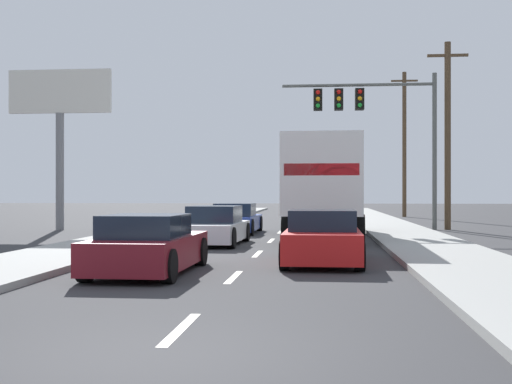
# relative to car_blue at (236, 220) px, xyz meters

# --- Properties ---
(ground_plane) EXTENTS (140.00, 140.00, 0.00)m
(ground_plane) POSITION_rel_car_blue_xyz_m (1.76, 4.17, -0.55)
(ground_plane) COLOR #333335
(sidewalk_right) EXTENTS (2.76, 80.00, 0.14)m
(sidewalk_right) POSITION_rel_car_blue_xyz_m (6.69, -0.83, -0.48)
(sidewalk_right) COLOR #9E9E99
(sidewalk_right) RESTS_ON ground_plane
(sidewalk_left) EXTENTS (2.76, 80.00, 0.14)m
(sidewalk_left) POSITION_rel_car_blue_xyz_m (-3.17, -0.83, -0.48)
(sidewalk_left) COLOR #9E9E99
(sidewalk_left) RESTS_ON ground_plane
(lane_markings) EXTENTS (0.14, 52.00, 0.01)m
(lane_markings) POSITION_rel_car_blue_xyz_m (1.76, 0.85, -0.55)
(lane_markings) COLOR silver
(lane_markings) RESTS_ON ground_plane
(car_blue) EXTENTS (1.86, 4.40, 1.23)m
(car_blue) POSITION_rel_car_blue_xyz_m (0.00, 0.00, 0.00)
(car_blue) COLOR #1E389E
(car_blue) RESTS_ON ground_plane
(car_white) EXTENTS (1.93, 4.15, 1.24)m
(car_white) POSITION_rel_car_blue_xyz_m (0.08, -6.00, 0.01)
(car_white) COLOR white
(car_white) RESTS_ON ground_plane
(car_maroon) EXTENTS (1.85, 4.16, 1.22)m
(car_maroon) POSITION_rel_car_blue_xyz_m (-0.08, -13.71, 0.01)
(car_maroon) COLOR maroon
(car_maroon) RESTS_ON ground_plane
(box_truck) EXTENTS (2.88, 8.77, 3.51)m
(box_truck) POSITION_rel_car_blue_xyz_m (3.61, -3.10, 1.48)
(box_truck) COLOR white
(box_truck) RESTS_ON ground_plane
(car_red) EXTENTS (1.86, 4.49, 1.26)m
(car_red) POSITION_rel_car_blue_xyz_m (3.51, -11.27, 0.02)
(car_red) COLOR red
(car_red) RESTS_ON ground_plane
(traffic_signal_mast) EXTENTS (6.92, 0.69, 7.03)m
(traffic_signal_mast) POSITION_rel_car_blue_xyz_m (5.45, 3.30, 4.82)
(traffic_signal_mast) COLOR #595B56
(traffic_signal_mast) RESTS_ON ground_plane
(utility_pole_mid) EXTENTS (1.80, 0.28, 8.42)m
(utility_pole_mid) POSITION_rel_car_blue_xyz_m (9.14, 3.40, 3.80)
(utility_pole_mid) COLOR brown
(utility_pole_mid) RESTS_ON ground_plane
(utility_pole_far) EXTENTS (1.80, 0.28, 9.92)m
(utility_pole_far) POSITION_rel_car_blue_xyz_m (9.17, 19.22, 4.55)
(utility_pole_far) COLOR brown
(utility_pole_far) RESTS_ON ground_plane
(roadside_billboard) EXTENTS (4.65, 0.36, 7.13)m
(roadside_billboard) POSITION_rel_car_blue_xyz_m (-8.07, 1.46, 4.64)
(roadside_billboard) COLOR slate
(roadside_billboard) RESTS_ON ground_plane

